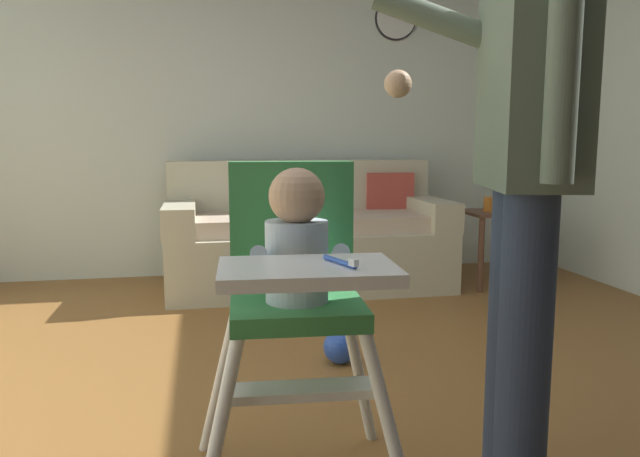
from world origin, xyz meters
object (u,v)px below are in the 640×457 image
at_px(toy_ball, 340,347).
at_px(wall_clock, 396,19).
at_px(high_chair, 296,270).
at_px(adult_standing, 524,167).
at_px(couch, 308,238).
at_px(side_table, 493,231).
at_px(sippy_cup, 489,204).

relative_size(toy_ball, wall_clock, 0.48).
relative_size(high_chair, adult_standing, 0.57).
height_order(couch, high_chair, high_chair).
bearing_deg(side_table, high_chair, -127.67).
height_order(sippy_cup, wall_clock, wall_clock).
xyz_separation_m(high_chair, sippy_cup, (1.68, 2.24, -0.08)).
relative_size(couch, sippy_cup, 19.00).
relative_size(toy_ball, sippy_cup, 1.54).
relative_size(high_chair, toy_ball, 6.16).
relative_size(adult_standing, sippy_cup, 16.49).
bearing_deg(wall_clock, adult_standing, -101.70).
relative_size(adult_standing, side_table, 3.17).
bearing_deg(toy_ball, wall_clock, 66.25).
relative_size(couch, adult_standing, 1.15).
bearing_deg(couch, toy_ball, -4.35).
bearing_deg(adult_standing, wall_clock, -87.54).
xyz_separation_m(couch, toy_ball, (-0.12, -1.52, -0.25)).
xyz_separation_m(toy_ball, side_table, (1.38, 1.27, 0.30)).
bearing_deg(adult_standing, couch, -73.26).
height_order(adult_standing, wall_clock, wall_clock).
height_order(high_chair, toy_ball, high_chair).
height_order(couch, side_table, couch).
bearing_deg(couch, wall_clock, 121.97).
relative_size(high_chair, side_table, 1.82).
xyz_separation_m(adult_standing, sippy_cup, (1.10, 2.39, -0.36)).
distance_m(adult_standing, side_table, 2.71).
bearing_deg(high_chair, wall_clock, 161.07).
distance_m(couch, wall_clock, 1.82).
height_order(high_chair, adult_standing, adult_standing).
height_order(adult_standing, sippy_cup, adult_standing).
relative_size(couch, high_chair, 2.00).
xyz_separation_m(adult_standing, toy_ball, (-0.23, 1.12, -0.86)).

